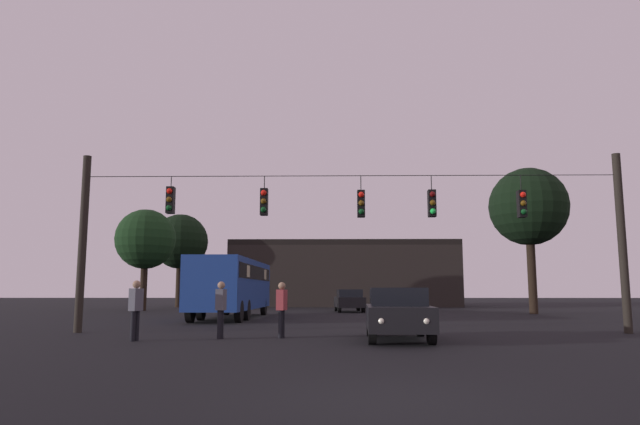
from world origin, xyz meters
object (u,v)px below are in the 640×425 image
at_px(city_bus, 233,282).
at_px(car_far_left, 349,300).
at_px(tree_behind_building, 146,239).
at_px(car_near_right, 398,313).
at_px(tree_left_silhouette, 529,207).
at_px(pedestrian_crossing_center, 136,306).
at_px(pedestrian_crossing_right, 221,306).
at_px(tree_right_far, 180,242).
at_px(pedestrian_crossing_left, 282,306).

bearing_deg(city_bus, car_far_left, 55.58).
bearing_deg(tree_behind_building, city_bus, -53.07).
bearing_deg(car_near_right, tree_left_silhouette, 60.81).
relative_size(pedestrian_crossing_center, tree_behind_building, 0.23).
xyz_separation_m(pedestrian_crossing_center, tree_behind_building, (-7.92, 24.80, 4.17)).
relative_size(pedestrian_crossing_right, tree_left_silhouette, 0.19).
xyz_separation_m(car_near_right, pedestrian_crossing_center, (-7.61, -0.49, 0.19)).
height_order(tree_behind_building, tree_right_far, tree_right_far).
bearing_deg(tree_left_silhouette, tree_behind_building, 168.76).
distance_m(pedestrian_crossing_left, pedestrian_crossing_center, 4.29).
distance_m(city_bus, tree_right_far, 21.48).
bearing_deg(pedestrian_crossing_center, tree_behind_building, 107.71).
xyz_separation_m(car_far_left, pedestrian_crossing_left, (-2.79, -21.87, 0.16)).
height_order(car_far_left, pedestrian_crossing_center, pedestrian_crossing_center).
distance_m(car_near_right, tree_behind_building, 29.17).
xyz_separation_m(pedestrian_crossing_right, tree_right_far, (-9.87, 32.31, 4.71)).
distance_m(pedestrian_crossing_center, tree_right_far, 34.36).
bearing_deg(city_bus, tree_right_far, 112.35).
bearing_deg(tree_left_silhouette, car_far_left, 163.13).
bearing_deg(pedestrian_crossing_center, pedestrian_crossing_left, 15.74).
bearing_deg(tree_behind_building, car_far_left, -6.76).
xyz_separation_m(car_near_right, pedestrian_crossing_left, (-3.49, 0.67, 0.16)).
bearing_deg(tree_behind_building, tree_right_far, 87.58).
distance_m(city_bus, car_near_right, 14.99).
xyz_separation_m(pedestrian_crossing_left, pedestrian_crossing_right, (-1.82, -0.30, 0.01)).
height_order(tree_left_silhouette, tree_behind_building, tree_left_silhouette).
height_order(city_bus, pedestrian_crossing_center, city_bus).
relative_size(car_far_left, pedestrian_crossing_left, 2.61).
xyz_separation_m(pedestrian_crossing_center, tree_right_far, (-7.56, 33.18, 4.70)).
height_order(pedestrian_crossing_left, tree_left_silhouette, tree_left_silhouette).
bearing_deg(car_far_left, pedestrian_crossing_left, -97.27).
xyz_separation_m(pedestrian_crossing_left, tree_behind_building, (-12.04, 23.63, 4.19)).
xyz_separation_m(pedestrian_crossing_right, tree_left_silhouette, (15.98, 18.72, 5.74)).
relative_size(tree_left_silhouette, tree_right_far, 1.14).
height_order(car_far_left, tree_left_silhouette, tree_left_silhouette).
bearing_deg(pedestrian_crossing_left, car_near_right, -10.89).
xyz_separation_m(pedestrian_crossing_center, tree_left_silhouette, (18.28, 19.59, 5.72)).
relative_size(car_near_right, car_far_left, 0.99).
xyz_separation_m(city_bus, car_far_left, (6.44, 9.40, -1.07)).
relative_size(pedestrian_crossing_right, tree_behind_building, 0.23).
relative_size(car_far_left, tree_left_silhouette, 0.48).
bearing_deg(city_bus, tree_left_silhouette, 18.50).
xyz_separation_m(car_near_right, tree_right_far, (-15.18, 32.69, 4.89)).
bearing_deg(pedestrian_crossing_right, car_far_left, 78.24).
xyz_separation_m(car_near_right, tree_left_silhouette, (10.67, 19.10, 5.91)).
bearing_deg(tree_right_far, tree_behind_building, -92.42).
xyz_separation_m(car_far_left, tree_right_far, (-14.48, 10.14, 4.89)).
bearing_deg(pedestrian_crossing_left, tree_right_far, 110.06).
xyz_separation_m(tree_left_silhouette, tree_right_far, (-25.85, 13.59, -1.02)).
relative_size(car_near_right, tree_right_far, 0.54).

